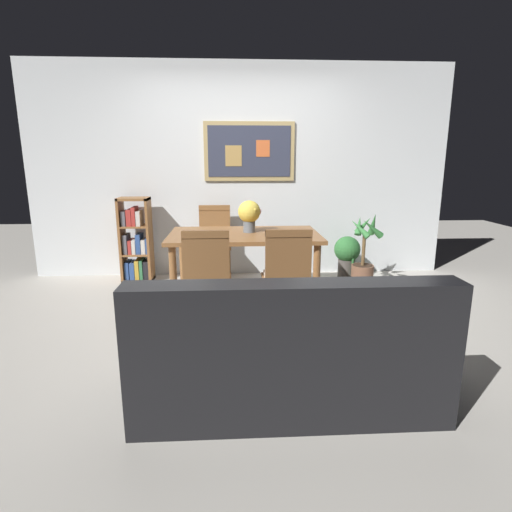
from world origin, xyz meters
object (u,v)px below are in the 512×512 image
potted_ivy (347,254)px  flower_vase (249,214)px  dining_chair_far_left (215,237)px  leather_couch (287,354)px  tv_remote (272,233)px  dining_table (244,242)px  dining_chair_near_left (207,272)px  potted_palm (363,260)px  dining_chair_near_right (287,271)px  bookshelf (136,244)px

potted_ivy → flower_vase: size_ratio=1.68×
dining_chair_far_left → leather_couch: dining_chair_far_left is taller
leather_couch → potted_ivy: size_ratio=3.26×
tv_remote → dining_chair_far_left: bearing=124.0°
dining_table → dining_chair_near_left: 0.86m
leather_couch → tv_remote: bearing=87.6°
potted_palm → flower_vase: bearing=-164.6°
potted_ivy → tv_remote: (-1.02, -0.85, 0.43)m
dining_chair_near_left → flower_vase: flower_vase is taller
dining_chair_near_left → dining_chair_near_right: bearing=0.6°
dining_chair_near_left → potted_ivy: size_ratio=1.65×
leather_couch → potted_ivy: bearing=67.4°
dining_chair_near_right → bookshelf: bearing=135.2°
bookshelf → potted_ivy: bearing=-1.4°
leather_couch → potted_palm: 2.59m
dining_chair_far_left → leather_couch: (0.54, -2.69, -0.22)m
dining_chair_near_right → dining_table: bearing=113.3°
potted_ivy → tv_remote: size_ratio=3.43×
leather_couch → dining_chair_far_left: bearing=101.3°
bookshelf → potted_ivy: 2.59m
dining_chair_far_left → potted_ivy: bearing=-2.1°
dining_chair_near_left → tv_remote: (0.61, 0.70, 0.20)m
potted_ivy → dining_chair_near_right: bearing=-121.8°
bookshelf → potted_palm: bookshelf is taller
dining_table → dining_chair_near_right: (0.34, -0.78, -0.10)m
flower_vase → potted_palm: bearing=15.4°
dining_chair_near_left → potted_palm: size_ratio=1.03×
flower_vase → tv_remote: bearing=-34.4°
tv_remote → potted_palm: bearing=25.0°
bookshelf → potted_palm: size_ratio=1.15×
dining_chair_near_right → potted_ivy: dining_chair_near_right is taller
leather_couch → tv_remote: (0.08, 1.78, 0.42)m
bookshelf → tv_remote: size_ratio=6.32×
potted_palm → tv_remote: 1.30m
leather_couch → flower_vase: 2.02m
dining_table → dining_chair_near_left: bearing=-113.1°
leather_couch → potted_ivy: (1.10, 2.63, -0.00)m
dining_table → tv_remote: 0.31m
dining_chair_near_left → tv_remote: dining_chair_near_left is taller
dining_chair_far_left → bookshelf: 0.95m
dining_table → bookshelf: bearing=147.2°
leather_couch → flower_vase: bearing=94.3°
potted_ivy → potted_palm: size_ratio=0.62×
dining_table → leather_couch: 1.90m
potted_palm → tv_remote: potted_palm is taller
dining_chair_far_left → flower_vase: size_ratio=2.78×
dining_table → dining_chair_far_left: bearing=112.2°
dining_chair_near_left → dining_chair_far_left: 1.61m
bookshelf → dining_chair_near_right: bearing=-44.8°
dining_table → potted_palm: 1.50m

